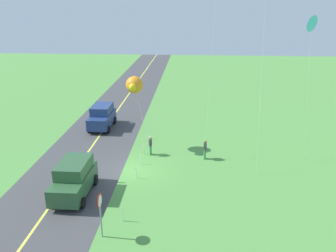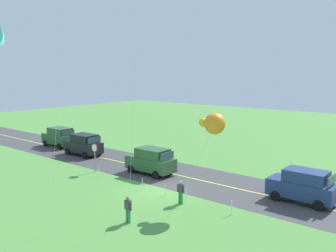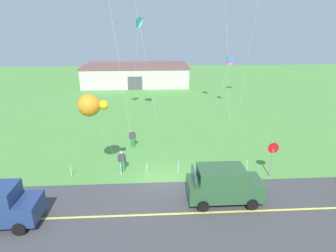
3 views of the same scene
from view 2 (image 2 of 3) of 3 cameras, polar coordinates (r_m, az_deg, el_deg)
The scene contains 16 objects.
ground_plane at distance 27.53m, azimuth -1.13°, elevation -10.12°, with size 120.00×120.00×0.10m, color #549342.
asphalt_road at distance 30.52m, azimuth 3.82°, elevation -8.15°, with size 120.00×7.00×0.00m, color #424244.
road_centre_stripe at distance 30.52m, azimuth 3.82°, elevation -8.14°, with size 120.00×0.16×0.00m, color #E5E04C.
car_suv_foreground at distance 31.55m, azimuth -2.65°, elevation -5.41°, with size 4.40×2.12×2.24m.
car_parked_west_near at distance 26.49m, azimuth 20.29°, elevation -8.69°, with size 4.40×2.12×2.24m.
car_parked_east_far at distance 44.61m, azimuth -16.59°, elevation -1.61°, with size 4.40×2.12×2.24m.
car_parked_east_near at distance 39.38m, azimuth -13.04°, elevation -2.80°, with size 4.40×2.12×2.24m.
stop_sign at distance 32.43m, azimuth -11.37°, elevation -4.01°, with size 0.76×0.08×2.56m.
person_adult_near at distance 24.65m, azimuth 1.98°, elevation -10.16°, with size 0.58×0.22×1.60m.
person_adult_companion at distance 21.88m, azimuth -6.26°, elevation -12.68°, with size 0.58×0.22×1.60m.
kite_red_low at distance 23.84m, azimuth 7.16°, elevation 0.38°, with size 2.36×2.13×6.11m.
fence_post_0 at distance 23.38m, azimuth 9.89°, elevation -12.42°, with size 0.05×0.05×0.90m, color silver.
fence_post_1 at distance 25.17m, azimuth 2.84°, elevation -10.76°, with size 0.05×0.05×0.90m, color silver.
fence_post_2 at distance 26.25m, azimuth -0.44°, elevation -9.92°, with size 0.05×0.05×0.90m, color silver.
fence_post_3 at distance 27.66m, azimuth -4.02°, elevation -8.96°, with size 0.05×0.05×0.90m, color silver.
fence_post_4 at distance 31.19m, azimuth -10.77°, elevation -7.06°, with size 0.05×0.05×0.90m, color silver.
Camera 2 is at (-17.00, 19.78, 8.79)m, focal length 39.08 mm.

